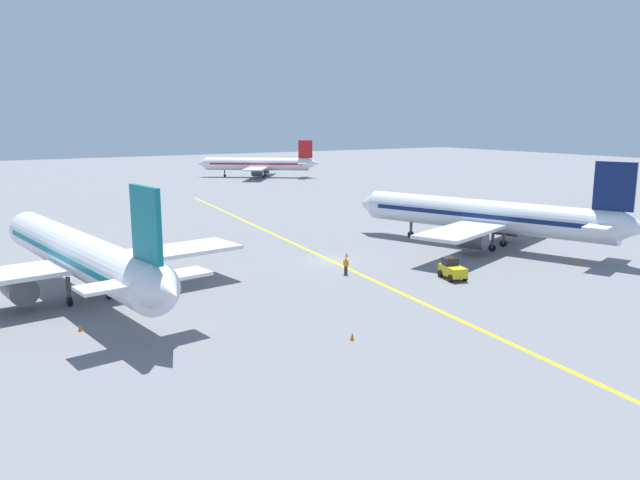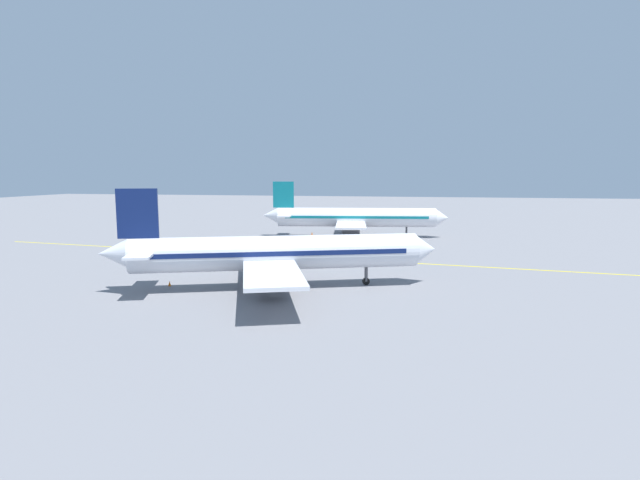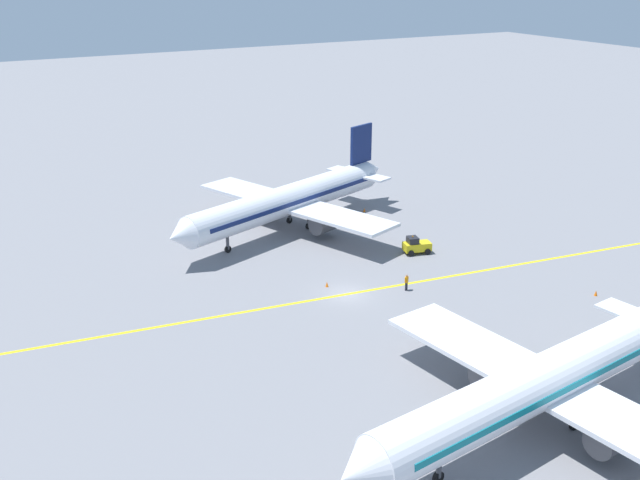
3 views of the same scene
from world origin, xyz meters
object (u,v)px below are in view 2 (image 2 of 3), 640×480
at_px(airplane_adjacent_stand, 274,254).
at_px(traffic_cone_mid_apron, 228,242).
at_px(traffic_cone_far_edge, 339,260).
at_px(baggage_tug_white, 240,256).
at_px(airplane_at_gate, 354,218).
at_px(ground_crew_worker, 301,249).
at_px(traffic_cone_near_nose, 312,233).
at_px(traffic_cone_by_wingtip, 170,283).

relative_size(airplane_adjacent_stand, traffic_cone_mid_apron, 62.52).
relative_size(traffic_cone_mid_apron, traffic_cone_far_edge, 1.00).
bearing_deg(baggage_tug_white, traffic_cone_far_edge, 103.57).
height_order(airplane_at_gate, baggage_tug_white, airplane_at_gate).
height_order(ground_crew_worker, traffic_cone_near_nose, ground_crew_worker).
relative_size(baggage_tug_white, traffic_cone_mid_apron, 5.95).
bearing_deg(baggage_tug_white, airplane_adjacent_stand, 32.94).
bearing_deg(traffic_cone_near_nose, airplane_at_gate, 77.49).
height_order(traffic_cone_near_nose, traffic_cone_by_wingtip, same).
bearing_deg(traffic_cone_near_nose, traffic_cone_by_wingtip, -6.42).
distance_m(airplane_at_gate, traffic_cone_far_edge, 28.17).
bearing_deg(baggage_tug_white, ground_crew_worker, 139.07).
relative_size(baggage_tug_white, traffic_cone_near_nose, 5.95).
xyz_separation_m(airplane_at_gate, traffic_cone_far_edge, (27.92, 1.60, -3.43)).
height_order(airplane_adjacent_stand, traffic_cone_near_nose, airplane_adjacent_stand).
relative_size(airplane_at_gate, airplane_adjacent_stand, 1.03).
height_order(ground_crew_worker, traffic_cone_mid_apron, ground_crew_worker).
distance_m(traffic_cone_near_nose, traffic_cone_by_wingtip, 48.22).
distance_m(airplane_adjacent_stand, traffic_cone_near_nose, 47.13).
bearing_deg(airplane_at_gate, ground_crew_worker, -11.76).
relative_size(airplane_adjacent_stand, traffic_cone_far_edge, 62.52).
xyz_separation_m(baggage_tug_white, traffic_cone_far_edge, (-3.16, 13.10, -0.63)).
bearing_deg(airplane_adjacent_stand, traffic_cone_near_nose, -172.71).
bearing_deg(ground_crew_worker, traffic_cone_by_wingtip, -22.08).
xyz_separation_m(airplane_adjacent_stand, traffic_cone_near_nose, (-46.63, -5.97, -3.43)).
height_order(airplane_at_gate, traffic_cone_far_edge, airplane_at_gate).
height_order(ground_crew_worker, traffic_cone_by_wingtip, ground_crew_worker).
height_order(airplane_adjacent_stand, traffic_cone_by_wingtip, airplane_adjacent_stand).
height_order(airplane_adjacent_stand, baggage_tug_white, airplane_adjacent_stand).
relative_size(traffic_cone_mid_apron, traffic_cone_by_wingtip, 1.00).
distance_m(airplane_adjacent_stand, ground_crew_worker, 21.57).
height_order(traffic_cone_near_nose, traffic_cone_far_edge, same).
relative_size(baggage_tug_white, ground_crew_worker, 1.95).
bearing_deg(traffic_cone_far_edge, traffic_cone_mid_apron, -123.25).
height_order(baggage_tug_white, traffic_cone_by_wingtip, baggage_tug_white).
xyz_separation_m(baggage_tug_white, traffic_cone_near_nose, (-32.99, 2.86, -0.63)).
height_order(airplane_adjacent_stand, traffic_cone_far_edge, airplane_adjacent_stand).
bearing_deg(airplane_at_gate, airplane_adjacent_stand, -3.42).
xyz_separation_m(airplane_at_gate, traffic_cone_by_wingtip, (46.00, -14.03, -3.43)).
bearing_deg(airplane_at_gate, traffic_cone_by_wingtip, -16.96).
bearing_deg(ground_crew_worker, airplane_adjacent_stand, 5.93).
bearing_deg(traffic_cone_by_wingtip, airplane_at_gate, 163.04).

